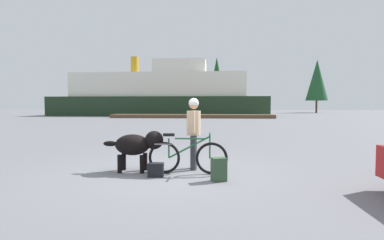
{
  "coord_description": "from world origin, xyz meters",
  "views": [
    {
      "loc": [
        0.99,
        -6.46,
        1.49
      ],
      "look_at": [
        0.39,
        1.09,
        1.11
      ],
      "focal_mm": 28.25,
      "sensor_mm": 36.0,
      "label": 1
    }
  ],
  "objects_px": {
    "dog": "(137,145)",
    "handbag_pannier": "(156,170)",
    "sailboat_moored": "(184,112)",
    "backpack": "(219,169)",
    "person_cyclist": "(194,127)",
    "bicycle": "(187,157)",
    "ferry_boat": "(161,95)"
  },
  "relations": [
    {
      "from": "ferry_boat",
      "to": "dog",
      "type": "bearing_deg",
      "value": -80.35
    },
    {
      "from": "dog",
      "to": "backpack",
      "type": "xyz_separation_m",
      "value": [
        1.8,
        -0.7,
        -0.38
      ]
    },
    {
      "from": "backpack",
      "to": "handbag_pannier",
      "type": "relative_size",
      "value": 1.44
    },
    {
      "from": "handbag_pannier",
      "to": "sailboat_moored",
      "type": "relative_size",
      "value": 0.04
    },
    {
      "from": "handbag_pannier",
      "to": "sailboat_moored",
      "type": "bearing_deg",
      "value": 95.25
    },
    {
      "from": "bicycle",
      "to": "person_cyclist",
      "type": "distance_m",
      "value": 0.8
    },
    {
      "from": "bicycle",
      "to": "backpack",
      "type": "distance_m",
      "value": 0.89
    },
    {
      "from": "bicycle",
      "to": "dog",
      "type": "xyz_separation_m",
      "value": [
        -1.13,
        0.14,
        0.23
      ]
    },
    {
      "from": "handbag_pannier",
      "to": "person_cyclist",
      "type": "bearing_deg",
      "value": 48.21
    },
    {
      "from": "person_cyclist",
      "to": "handbag_pannier",
      "type": "xyz_separation_m",
      "value": [
        -0.73,
        -0.81,
        -0.84
      ]
    },
    {
      "from": "bicycle",
      "to": "sailboat_moored",
      "type": "xyz_separation_m",
      "value": [
        -4.0,
        36.48,
        0.1
      ]
    },
    {
      "from": "bicycle",
      "to": "person_cyclist",
      "type": "xyz_separation_m",
      "value": [
        0.1,
        0.51,
        0.6
      ]
    },
    {
      "from": "dog",
      "to": "handbag_pannier",
      "type": "relative_size",
      "value": 4.26
    },
    {
      "from": "backpack",
      "to": "handbag_pannier",
      "type": "distance_m",
      "value": 1.33
    },
    {
      "from": "dog",
      "to": "sailboat_moored",
      "type": "height_order",
      "value": "sailboat_moored"
    },
    {
      "from": "ferry_boat",
      "to": "sailboat_moored",
      "type": "height_order",
      "value": "ferry_boat"
    },
    {
      "from": "backpack",
      "to": "ferry_boat",
      "type": "bearing_deg",
      "value": 102.24
    },
    {
      "from": "bicycle",
      "to": "person_cyclist",
      "type": "bearing_deg",
      "value": 78.44
    },
    {
      "from": "backpack",
      "to": "sailboat_moored",
      "type": "bearing_deg",
      "value": 97.2
    },
    {
      "from": "backpack",
      "to": "sailboat_moored",
      "type": "relative_size",
      "value": 0.06
    },
    {
      "from": "handbag_pannier",
      "to": "ferry_boat",
      "type": "distance_m",
      "value": 36.36
    },
    {
      "from": "dog",
      "to": "backpack",
      "type": "bearing_deg",
      "value": -21.1
    },
    {
      "from": "bicycle",
      "to": "sailboat_moored",
      "type": "relative_size",
      "value": 0.21
    },
    {
      "from": "backpack",
      "to": "bicycle",
      "type": "bearing_deg",
      "value": 140.59
    },
    {
      "from": "person_cyclist",
      "to": "handbag_pannier",
      "type": "bearing_deg",
      "value": -131.79
    },
    {
      "from": "handbag_pannier",
      "to": "backpack",
      "type": "bearing_deg",
      "value": -10.82
    },
    {
      "from": "dog",
      "to": "sailboat_moored",
      "type": "bearing_deg",
      "value": 94.52
    },
    {
      "from": "person_cyclist",
      "to": "bicycle",
      "type": "bearing_deg",
      "value": -101.56
    },
    {
      "from": "bicycle",
      "to": "dog",
      "type": "height_order",
      "value": "dog"
    },
    {
      "from": "ferry_boat",
      "to": "sailboat_moored",
      "type": "xyz_separation_m",
      "value": [
        3.11,
        1.11,
        -2.34
      ]
    },
    {
      "from": "ferry_boat",
      "to": "sailboat_moored",
      "type": "relative_size",
      "value": 3.65
    },
    {
      "from": "handbag_pannier",
      "to": "sailboat_moored",
      "type": "height_order",
      "value": "sailboat_moored"
    }
  ]
}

